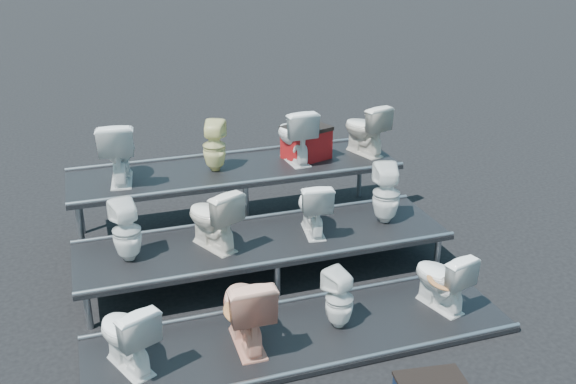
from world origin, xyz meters
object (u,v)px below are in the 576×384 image
object	(u,v)px
toilet_9	(214,146)
toilet_11	(365,129)
toilet_6	(313,207)
toilet_7	(386,194)
toilet_0	(126,335)
toilet_3	(441,278)
toilet_4	(127,231)
toilet_1	(246,309)
toilet_2	(339,299)
toilet_5	(213,218)
toilet_8	(118,151)
red_crate	(306,144)
toilet_10	(295,135)

from	to	relation	value
toilet_9	toilet_11	bearing A→B (deg)	-155.90
toilet_6	toilet_7	xyz separation A→B (m)	(0.92, 0.00, 0.04)
toilet_6	toilet_11	xyz separation A→B (m)	(1.22, 1.30, 0.43)
toilet_7	toilet_0	bearing A→B (deg)	36.14
toilet_0	toilet_3	size ratio (longest dim) A/B	1.04
toilet_9	toilet_4	bearing A→B (deg)	70.53
toilet_7	toilet_1	bearing A→B (deg)	45.96
toilet_2	toilet_11	bearing A→B (deg)	-139.89
toilet_1	toilet_5	size ratio (longest dim) A/B	1.11
toilet_4	toilet_8	size ratio (longest dim) A/B	0.87
toilet_6	toilet_11	bearing A→B (deg)	-124.63
toilet_2	toilet_11	size ratio (longest dim) A/B	0.88
toilet_11	red_crate	xyz separation A→B (m)	(-0.82, 0.06, -0.15)
toilet_10	toilet_9	bearing A→B (deg)	-3.55
toilet_10	toilet_11	bearing A→B (deg)	176.45
toilet_2	toilet_7	size ratio (longest dim) A/B	0.86
toilet_6	toilet_7	distance (m)	0.92
toilet_4	toilet_7	distance (m)	3.01
toilet_0	toilet_2	bearing A→B (deg)	156.43
toilet_1	toilet_11	distance (m)	3.60
toilet_4	red_crate	distance (m)	2.85
toilet_2	toilet_4	world-z (taller)	toilet_4
toilet_9	toilet_8	bearing A→B (deg)	24.10
toilet_4	toilet_5	world-z (taller)	toilet_5
toilet_4	toilet_5	size ratio (longest dim) A/B	0.94
toilet_5	red_crate	world-z (taller)	red_crate
toilet_0	toilet_7	xyz separation A→B (m)	(3.17, 1.30, 0.41)
toilet_6	toilet_9	world-z (taller)	toilet_9
toilet_4	toilet_6	distance (m)	2.09
toilet_7	toilet_6	bearing A→B (deg)	13.83
toilet_2	toilet_9	xyz separation A→B (m)	(-0.65, 2.60, 0.81)
toilet_2	toilet_4	bearing A→B (deg)	-55.79
toilet_1	red_crate	world-z (taller)	red_crate
toilet_7	toilet_11	size ratio (longest dim) A/B	1.03
toilet_4	toilet_7	world-z (taller)	toilet_7
toilet_6	red_crate	bearing A→B (deg)	-97.96
toilet_6	toilet_9	xyz separation A→B (m)	(-0.85, 1.30, 0.40)
toilet_8	toilet_11	size ratio (longest dim) A/B	1.10
toilet_6	toilet_4	bearing A→B (deg)	8.55
toilet_1	toilet_8	size ratio (longest dim) A/B	1.02
toilet_1	toilet_11	bearing A→B (deg)	-131.51
toilet_3	toilet_11	size ratio (longest dim) A/B	0.95
toilet_4	toilet_3	bearing A→B (deg)	143.92
toilet_6	toilet_11	size ratio (longest dim) A/B	0.92
toilet_3	toilet_8	bearing A→B (deg)	-56.51
toilet_5	toilet_6	size ratio (longest dim) A/B	1.09
toilet_2	red_crate	xyz separation A→B (m)	(0.60, 2.66, 0.69)
toilet_9	toilet_10	distance (m)	1.07
toilet_4	toilet_10	size ratio (longest dim) A/B	0.92
toilet_7	toilet_9	bearing A→B (deg)	-22.39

